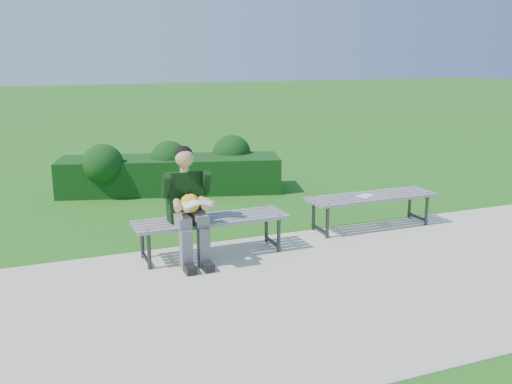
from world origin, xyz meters
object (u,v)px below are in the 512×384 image
object	(u,v)px
hedge	(171,170)
paper_sheet	(365,196)
bench_left	(211,222)
seated_boy	(188,202)
bench_right	(372,199)

from	to	relation	value
hedge	paper_sheet	world-z (taller)	hedge
bench_left	seated_boy	xyz separation A→B (m)	(-0.30, -0.09, 0.30)
paper_sheet	bench_right	bearing A→B (deg)	0.00
seated_boy	paper_sheet	size ratio (longest dim) A/B	4.94
hedge	bench_right	world-z (taller)	hedge
hedge	paper_sheet	distance (m)	3.69
bench_right	seated_boy	size ratio (longest dim) A/B	1.37
hedge	seated_boy	bearing A→B (deg)	-100.56
bench_left	seated_boy	world-z (taller)	seated_boy
hedge	bench_left	distance (m)	3.41
hedge	bench_left	bearing A→B (deg)	-95.88
seated_boy	paper_sheet	bearing A→B (deg)	7.29
bench_right	paper_sheet	bearing A→B (deg)	180.00
bench_left	seated_boy	distance (m)	0.43
hedge	seated_boy	xyz separation A→B (m)	(-0.65, -3.49, 0.33)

